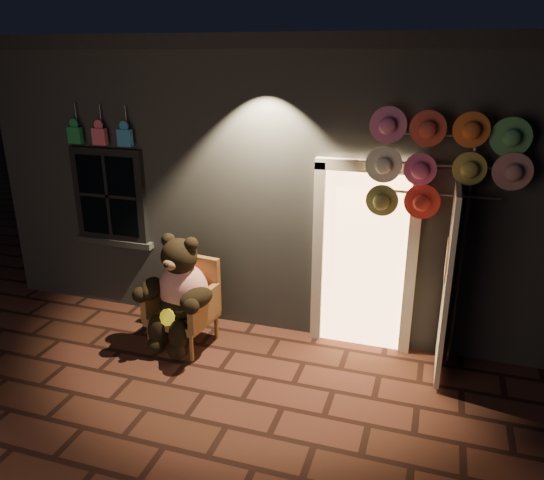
% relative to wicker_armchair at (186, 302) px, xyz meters
% --- Properties ---
extents(ground, '(60.00, 60.00, 0.00)m').
position_rel_wicker_armchair_xyz_m(ground, '(0.61, -0.88, -0.51)').
color(ground, '#50281E').
rests_on(ground, ground).
extents(shop_building, '(7.30, 5.95, 3.51)m').
position_rel_wicker_armchair_xyz_m(shop_building, '(0.61, 3.10, 1.22)').
color(shop_building, slate).
rests_on(shop_building, ground).
extents(wicker_armchair, '(0.78, 0.72, 1.03)m').
position_rel_wicker_armchair_xyz_m(wicker_armchair, '(0.00, 0.00, 0.00)').
color(wicker_armchair, olive).
rests_on(wicker_armchair, ground).
extents(teddy_bear, '(0.96, 0.79, 1.33)m').
position_rel_wicker_armchair_xyz_m(teddy_bear, '(-0.01, -0.13, 0.17)').
color(teddy_bear, red).
rests_on(teddy_bear, ground).
extents(hat_rack, '(1.54, 0.22, 2.72)m').
position_rel_wicker_armchair_xyz_m(hat_rack, '(2.64, 0.40, 1.72)').
color(hat_rack, '#59595E').
rests_on(hat_rack, ground).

